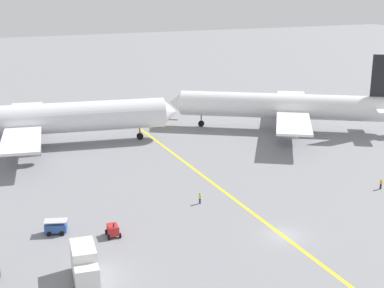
{
  "coord_description": "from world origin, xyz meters",
  "views": [
    {
      "loc": [
        -36.01,
        -49.2,
        28.91
      ],
      "look_at": [
        1.37,
        28.43,
        4.0
      ],
      "focal_mm": 50.53,
      "sensor_mm": 36.0,
      "label": 1
    }
  ],
  "objects_px": {
    "gse_catering_truck_tall": "(84,264)",
    "ground_crew_wing_walker_right": "(200,198)",
    "airliner_being_pushed": "(285,107)",
    "airliner_at_gate_left": "(35,120)",
    "pushback_tug": "(149,119)",
    "gse_gpu_cart_small": "(113,230)",
    "gse_baggage_cart_trailing": "(56,227)",
    "ground_crew_marshaller_foreground": "(381,184)"
  },
  "relations": [
    {
      "from": "gse_catering_truck_tall",
      "to": "ground_crew_wing_walker_right",
      "type": "relative_size",
      "value": 3.98
    },
    {
      "from": "airliner_being_pushed",
      "to": "airliner_at_gate_left",
      "type": "bearing_deg",
      "value": 168.67
    },
    {
      "from": "ground_crew_wing_walker_right",
      "to": "airliner_being_pushed",
      "type": "bearing_deg",
      "value": 40.11
    },
    {
      "from": "airliner_being_pushed",
      "to": "pushback_tug",
      "type": "distance_m",
      "value": 29.38
    },
    {
      "from": "airliner_at_gate_left",
      "to": "gse_gpu_cart_small",
      "type": "relative_size",
      "value": 23.93
    },
    {
      "from": "airliner_at_gate_left",
      "to": "gse_gpu_cart_small",
      "type": "distance_m",
      "value": 43.66
    },
    {
      "from": "airliner_at_gate_left",
      "to": "gse_catering_truck_tall",
      "type": "bearing_deg",
      "value": -94.91
    },
    {
      "from": "airliner_being_pushed",
      "to": "ground_crew_wing_walker_right",
      "type": "height_order",
      "value": "airliner_being_pushed"
    },
    {
      "from": "airliner_at_gate_left",
      "to": "pushback_tug",
      "type": "distance_m",
      "value": 26.68
    },
    {
      "from": "airliner_being_pushed",
      "to": "gse_catering_truck_tall",
      "type": "xyz_separation_m",
      "value": [
        -54.04,
        -42.0,
        -3.26
      ]
    },
    {
      "from": "airliner_being_pushed",
      "to": "gse_baggage_cart_trailing",
      "type": "height_order",
      "value": "airliner_being_pushed"
    },
    {
      "from": "airliner_being_pushed",
      "to": "pushback_tug",
      "type": "xyz_separation_m",
      "value": [
        -24.01,
        16.51,
        -3.74
      ]
    },
    {
      "from": "airliner_being_pushed",
      "to": "gse_gpu_cart_small",
      "type": "bearing_deg",
      "value": -145.28
    },
    {
      "from": "ground_crew_marshaller_foreground",
      "to": "ground_crew_wing_walker_right",
      "type": "height_order",
      "value": "ground_crew_marshaller_foreground"
    },
    {
      "from": "pushback_tug",
      "to": "gse_baggage_cart_trailing",
      "type": "distance_m",
      "value": 55.33
    },
    {
      "from": "gse_baggage_cart_trailing",
      "to": "pushback_tug",
      "type": "bearing_deg",
      "value": 56.71
    },
    {
      "from": "gse_gpu_cart_small",
      "to": "airliner_being_pushed",
      "type": "bearing_deg",
      "value": 34.72
    },
    {
      "from": "airliner_at_gate_left",
      "to": "ground_crew_wing_walker_right",
      "type": "distance_m",
      "value": 41.94
    },
    {
      "from": "airliner_being_pushed",
      "to": "gse_gpu_cart_small",
      "type": "distance_m",
      "value": 58.95
    },
    {
      "from": "pushback_tug",
      "to": "gse_catering_truck_tall",
      "type": "bearing_deg",
      "value": -117.16
    },
    {
      "from": "gse_catering_truck_tall",
      "to": "ground_crew_marshaller_foreground",
      "type": "relative_size",
      "value": 3.86
    },
    {
      "from": "gse_catering_truck_tall",
      "to": "gse_gpu_cart_small",
      "type": "relative_size",
      "value": 2.73
    },
    {
      "from": "airliner_at_gate_left",
      "to": "airliner_being_pushed",
      "type": "relative_size",
      "value": 1.26
    },
    {
      "from": "gse_catering_truck_tall",
      "to": "gse_gpu_cart_small",
      "type": "xyz_separation_m",
      "value": [
        5.71,
        8.51,
        -0.96
      ]
    },
    {
      "from": "airliner_at_gate_left",
      "to": "pushback_tug",
      "type": "relative_size",
      "value": 6.4
    },
    {
      "from": "airliner_at_gate_left",
      "to": "airliner_being_pushed",
      "type": "xyz_separation_m",
      "value": [
        49.57,
        -9.93,
        -0.18
      ]
    },
    {
      "from": "airliner_at_gate_left",
      "to": "pushback_tug",
      "type": "height_order",
      "value": "airliner_at_gate_left"
    },
    {
      "from": "gse_gpu_cart_small",
      "to": "pushback_tug",
      "type": "bearing_deg",
      "value": 64.06
    },
    {
      "from": "gse_baggage_cart_trailing",
      "to": "ground_crew_marshaller_foreground",
      "type": "distance_m",
      "value": 47.39
    },
    {
      "from": "airliner_at_gate_left",
      "to": "pushback_tug",
      "type": "bearing_deg",
      "value": 14.42
    },
    {
      "from": "ground_crew_wing_walker_right",
      "to": "ground_crew_marshaller_foreground",
      "type": "bearing_deg",
      "value": -13.87
    },
    {
      "from": "gse_catering_truck_tall",
      "to": "gse_gpu_cart_small",
      "type": "distance_m",
      "value": 10.3
    },
    {
      "from": "pushback_tug",
      "to": "gse_baggage_cart_trailing",
      "type": "bearing_deg",
      "value": -123.29
    },
    {
      "from": "gse_catering_truck_tall",
      "to": "ground_crew_marshaller_foreground",
      "type": "bearing_deg",
      "value": 7.92
    },
    {
      "from": "airliner_at_gate_left",
      "to": "airliner_being_pushed",
      "type": "height_order",
      "value": "airliner_at_gate_left"
    },
    {
      "from": "gse_baggage_cart_trailing",
      "to": "ground_crew_marshaller_foreground",
      "type": "xyz_separation_m",
      "value": [
        47.04,
        -5.76,
        -0.04
      ]
    },
    {
      "from": "airliner_being_pushed",
      "to": "gse_gpu_cart_small",
      "type": "height_order",
      "value": "airliner_being_pushed"
    },
    {
      "from": "gse_gpu_cart_small",
      "to": "gse_baggage_cart_trailing",
      "type": "bearing_deg",
      "value": 148.24
    },
    {
      "from": "airliner_at_gate_left",
      "to": "pushback_tug",
      "type": "xyz_separation_m",
      "value": [
        25.56,
        6.57,
        -3.92
      ]
    },
    {
      "from": "gse_gpu_cart_small",
      "to": "ground_crew_wing_walker_right",
      "type": "bearing_deg",
      "value": 18.22
    },
    {
      "from": "airliner_at_gate_left",
      "to": "ground_crew_marshaller_foreground",
      "type": "relative_size",
      "value": 33.86
    },
    {
      "from": "pushback_tug",
      "to": "gse_baggage_cart_trailing",
      "type": "relative_size",
      "value": 2.71
    }
  ]
}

